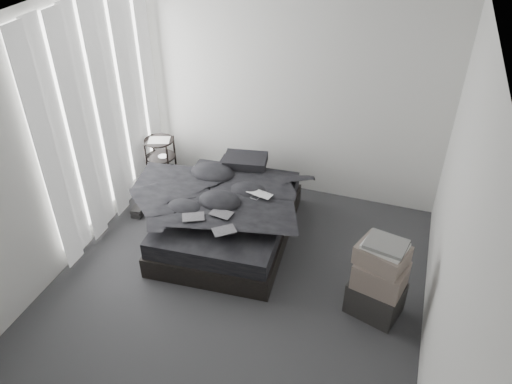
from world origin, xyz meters
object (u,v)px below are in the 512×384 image
(side_stand, at_px, (162,164))
(box_lower, at_px, (375,298))
(bed, at_px, (229,227))
(laptop, at_px, (257,191))

(side_stand, bearing_deg, box_lower, -23.86)
(bed, relative_size, box_lower, 3.76)
(bed, xyz_separation_m, laptop, (0.32, 0.07, 0.52))
(side_stand, xyz_separation_m, box_lower, (2.87, -1.27, -0.16))
(side_stand, bearing_deg, laptop, -22.13)
(laptop, bearing_deg, box_lower, -11.84)
(laptop, distance_m, side_stand, 1.63)
(bed, bearing_deg, laptop, 7.50)
(bed, xyz_separation_m, side_stand, (-1.17, 0.67, 0.22))
(side_stand, distance_m, box_lower, 3.14)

